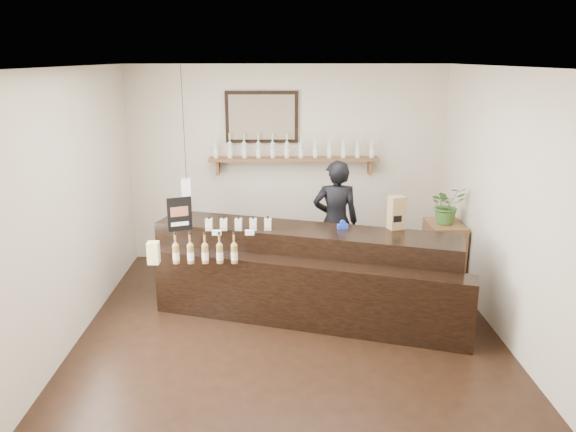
# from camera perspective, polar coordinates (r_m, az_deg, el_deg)

# --- Properties ---
(ground) EXTENTS (5.00, 5.00, 0.00)m
(ground) POSITION_cam_1_polar(r_m,az_deg,el_deg) (6.18, 0.18, -12.03)
(ground) COLOR black
(ground) RESTS_ON ground
(room_shell) EXTENTS (5.00, 5.00, 5.00)m
(room_shell) POSITION_cam_1_polar(r_m,az_deg,el_deg) (5.59, 0.19, 3.58)
(room_shell) COLOR beige
(room_shell) RESTS_ON ground
(back_wall_decor) EXTENTS (2.66, 0.96, 1.69)m
(back_wall_decor) POSITION_cam_1_polar(r_m,az_deg,el_deg) (7.92, -1.20, 7.62)
(back_wall_decor) COLOR brown
(back_wall_decor) RESTS_ON ground
(counter) EXTENTS (3.57, 1.98, 1.16)m
(counter) POSITION_cam_1_polar(r_m,az_deg,el_deg) (6.51, 1.71, -6.04)
(counter) COLOR black
(counter) RESTS_ON ground
(promo_sign) EXTENTS (0.26, 0.12, 0.39)m
(promo_sign) POSITION_cam_1_polar(r_m,az_deg,el_deg) (6.43, -10.95, 0.18)
(promo_sign) COLOR black
(promo_sign) RESTS_ON counter
(paper_bag) EXTENTS (0.21, 0.18, 0.38)m
(paper_bag) POSITION_cam_1_polar(r_m,az_deg,el_deg) (6.51, 10.97, 0.33)
(paper_bag) COLOR olive
(paper_bag) RESTS_ON counter
(tape_dispenser) EXTENTS (0.13, 0.07, 0.10)m
(tape_dispenser) POSITION_cam_1_polar(r_m,az_deg,el_deg) (6.46, 5.58, -0.96)
(tape_dispenser) COLOR #1A41B9
(tape_dispenser) RESTS_ON counter
(side_cabinet) EXTENTS (0.43, 0.59, 0.86)m
(side_cabinet) POSITION_cam_1_polar(r_m,az_deg,el_deg) (7.52, 15.46, -3.85)
(side_cabinet) COLOR brown
(side_cabinet) RESTS_ON ground
(potted_plant) EXTENTS (0.52, 0.48, 0.48)m
(potted_plant) POSITION_cam_1_polar(r_m,az_deg,el_deg) (7.32, 15.85, 1.10)
(potted_plant) COLOR #3C6629
(potted_plant) RESTS_ON side_cabinet
(shopkeeper) EXTENTS (0.68, 0.45, 1.85)m
(shopkeeper) POSITION_cam_1_polar(r_m,az_deg,el_deg) (7.32, 4.87, 0.21)
(shopkeeper) COLOR black
(shopkeeper) RESTS_ON ground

